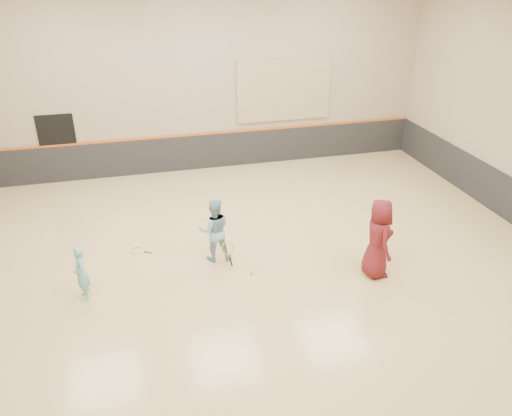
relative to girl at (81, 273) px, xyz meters
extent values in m
cube|color=tan|center=(3.56, 0.58, -0.72)|extent=(15.00, 12.00, 0.20)
cube|color=tan|center=(3.56, 6.59, 2.38)|extent=(15.00, 0.02, 6.00)
cube|color=tan|center=(3.56, -5.43, 2.38)|extent=(15.00, 0.02, 6.00)
cube|color=#232326|center=(3.56, 6.55, -0.02)|extent=(14.90, 0.04, 1.20)
cube|color=#D85914|center=(3.56, 6.54, 0.60)|extent=(14.90, 0.03, 0.06)
cube|color=tan|center=(6.36, 6.53, 1.88)|extent=(3.20, 0.08, 2.00)
cube|color=black|center=(-0.94, 6.56, 0.48)|extent=(1.10, 0.05, 2.20)
imported|color=#71C4C3|center=(0.00, 0.00, 0.00)|extent=(0.39, 0.51, 1.24)
imported|color=#83B0CA|center=(2.95, 0.83, 0.16)|extent=(0.79, 0.64, 1.56)
imported|color=maroon|center=(6.34, -0.69, 0.31)|extent=(0.65, 0.94, 1.85)
sphere|color=yellow|center=(3.62, -0.05, -0.59)|extent=(0.07, 0.07, 0.07)
sphere|color=gold|center=(6.49, -0.89, 0.62)|extent=(0.07, 0.07, 0.07)
sphere|color=#C8D431|center=(2.94, 2.80, -0.59)|extent=(0.07, 0.07, 0.07)
camera|label=1|loc=(1.39, -9.23, 5.86)|focal=35.00mm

